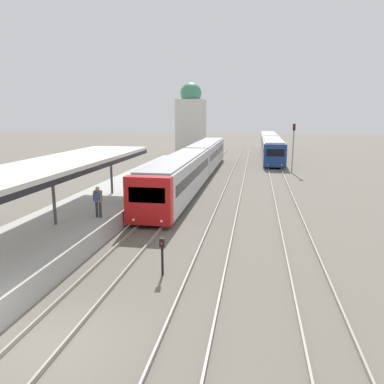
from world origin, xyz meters
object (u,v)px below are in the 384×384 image
object	(u,v)px
train_far	(270,144)
signal_post_near	(162,252)
train_near	(195,162)
signal_mast_far	(293,143)
person_on_platform	(98,199)

from	to	relation	value
train_far	signal_post_near	distance (m)	47.31
train_near	signal_mast_far	bearing A→B (deg)	31.60
person_on_platform	train_near	size ratio (longest dim) A/B	0.05
train_near	train_far	size ratio (longest dim) A/B	1.02
train_near	signal_post_near	bearing A→B (deg)	-84.18
train_near	train_far	xyz separation A→B (m)	(8.07, 24.56, -0.03)
train_far	signal_post_near	size ratio (longest dim) A/B	20.97
train_near	train_far	bearing A→B (deg)	71.81
person_on_platform	train_far	world-z (taller)	train_far
train_far	signal_post_near	bearing A→B (deg)	-97.03
train_near	signal_post_near	world-z (taller)	train_near
person_on_platform	train_near	xyz separation A→B (m)	(2.30, 18.02, -0.25)
signal_post_near	train_far	bearing A→B (deg)	82.97
signal_mast_far	train_far	bearing A→B (deg)	95.41
person_on_platform	train_near	world-z (taller)	train_near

